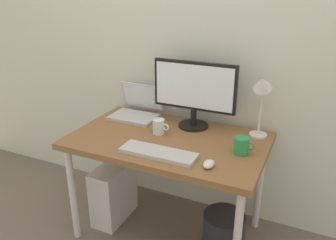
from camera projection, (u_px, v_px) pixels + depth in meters
ground_plane at (168, 230)px, 2.39m from camera, size 6.00×6.00×0.00m
back_wall at (195, 33)px, 2.26m from camera, size 4.40×0.04×2.60m
desk at (168, 147)px, 2.15m from camera, size 1.20×0.73×0.72m
monitor at (194, 90)px, 2.20m from camera, size 0.56×0.20×0.44m
laptop at (137, 108)px, 2.46m from camera, size 0.32×0.28×0.22m
desk_lamp at (262, 93)px, 2.02m from camera, size 0.11×0.16×0.42m
keyboard at (158, 153)px, 1.91m from camera, size 0.44×0.14×0.02m
mouse at (209, 164)px, 1.78m from camera, size 0.06×0.09×0.03m
coffee_mug at (242, 146)px, 1.91m from camera, size 0.12×0.08×0.10m
glass_cup at (159, 127)px, 2.17m from camera, size 0.11×0.08×0.10m
computer_tower at (114, 192)px, 2.46m from camera, size 0.18×0.36×0.42m
wastebasket at (223, 235)px, 2.13m from camera, size 0.26×0.26×0.30m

